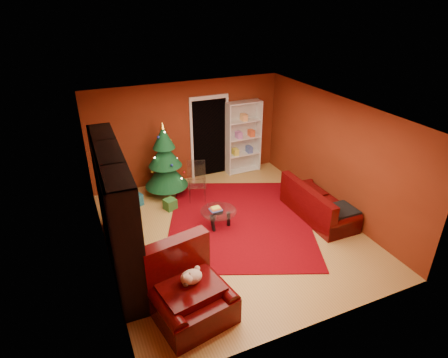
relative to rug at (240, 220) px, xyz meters
name	(u,v)px	position (x,y,z in m)	size (l,w,h in m)	color
floor	(232,232)	(-0.33, -0.29, -0.04)	(5.00, 5.50, 0.05)	#AE8340
ceiling	(233,110)	(-0.33, -0.29, 2.61)	(5.00, 5.50, 0.05)	silver
wall_back	(187,132)	(-0.33, 2.48, 1.29)	(5.00, 0.05, 2.60)	maroon
wall_left	(99,202)	(-2.86, -0.29, 1.29)	(0.05, 5.50, 2.60)	maroon
wall_right	(336,156)	(2.19, -0.29, 1.29)	(0.05, 5.50, 2.60)	maroon
doorway	(210,139)	(0.27, 2.44, 1.04)	(1.06, 0.60, 2.16)	black
rug	(240,220)	(0.00, 0.00, 0.00)	(3.03, 3.54, 0.02)	#6D0209
media_unit	(116,211)	(-2.61, -0.42, 1.12)	(0.45, 2.94, 2.26)	black
christmas_tree	(165,160)	(-1.12, 1.86, 0.90)	(1.06, 1.06, 1.88)	#0B381B
gift_box_teal	(136,200)	(-1.96, 1.60, 0.13)	(0.28, 0.28, 0.28)	#175569
gift_box_green	(170,204)	(-1.26, 1.10, 0.12)	(0.25, 0.25, 0.25)	#266725
gift_box_red	(171,180)	(-0.90, 2.30, 0.10)	(0.22, 0.22, 0.22)	#A93E27
white_bookshelf	(243,138)	(1.19, 2.28, 0.98)	(0.94, 0.34, 2.03)	white
armchair	(191,292)	(-1.85, -2.12, 0.47)	(1.22, 1.22, 0.95)	#380405
dog	(191,277)	(-1.81, -2.06, 0.70)	(0.40, 0.30, 0.31)	beige
sofa	(319,201)	(1.69, -0.53, 0.39)	(1.86, 0.84, 0.80)	#380405
coffee_table	(219,218)	(-0.51, -0.02, 0.19)	(0.77, 0.77, 0.48)	gray
acrylic_chair	(197,184)	(-0.54, 1.25, 0.42)	(0.44, 0.48, 0.87)	#66605B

